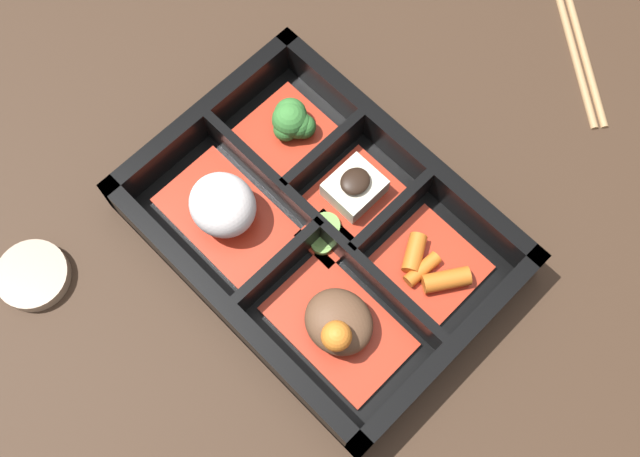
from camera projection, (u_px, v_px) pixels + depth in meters
ground_plane at (320, 239)px, 0.63m from camera, size 3.00×3.00×0.00m
bento_base at (320, 237)px, 0.63m from camera, size 0.30×0.21×0.01m
bento_rim at (321, 228)px, 0.61m from camera, size 0.30×0.21×0.05m
bowl_stew at (338, 325)px, 0.58m from camera, size 0.11×0.07×0.05m
bowl_rice at (223, 208)px, 0.61m from camera, size 0.11×0.07×0.05m
bowl_carrots at (431, 266)px, 0.61m from camera, size 0.08×0.07×0.02m
bowl_tofu at (354, 189)px, 0.63m from camera, size 0.06×0.07×0.03m
bowl_greens at (291, 123)px, 0.64m from camera, size 0.07×0.07×0.04m
bowl_pickles at (326, 235)px, 0.62m from camera, size 0.04×0.04×0.01m
chopsticks at (570, 14)px, 0.71m from camera, size 0.20×0.16×0.01m
sauce_dish at (33, 275)px, 0.62m from camera, size 0.06×0.06×0.01m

